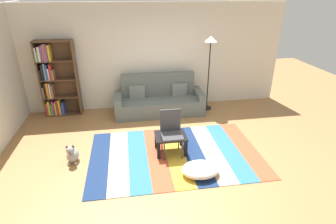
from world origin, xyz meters
The scene contains 11 objects.
ground_plane centered at (0.00, 0.00, 0.00)m, with size 14.00×14.00×0.00m, color #9E7042.
back_wall centered at (0.00, 2.55, 1.35)m, with size 6.80×0.10×2.70m, color silver.
rug centered at (0.07, 0.00, 0.01)m, with size 3.31×2.11×0.01m.
couch centered at (0.01, 2.02, 0.34)m, with size 2.26×0.80×1.00m.
bookshelf centered at (-2.56, 2.31, 0.91)m, with size 0.90×0.28×1.89m.
coffee_table centered at (-0.01, 0.11, 0.31)m, with size 0.61×0.48×0.37m.
pouf centered at (0.39, -0.70, 0.11)m, with size 0.66×0.51×0.21m, color white.
dog centered at (-1.88, 0.07, 0.16)m, with size 0.22×0.35×0.40m.
standing_lamp centered at (1.31, 2.07, 1.61)m, with size 0.32×0.32×1.93m.
tv_remote centered at (0.10, 0.10, 0.39)m, with size 0.04×0.15×0.02m, color black.
folding_chair centered at (0.00, 0.09, 0.53)m, with size 0.40×0.40×0.90m.
Camera 1 is at (-0.76, -4.37, 2.99)m, focal length 28.60 mm.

